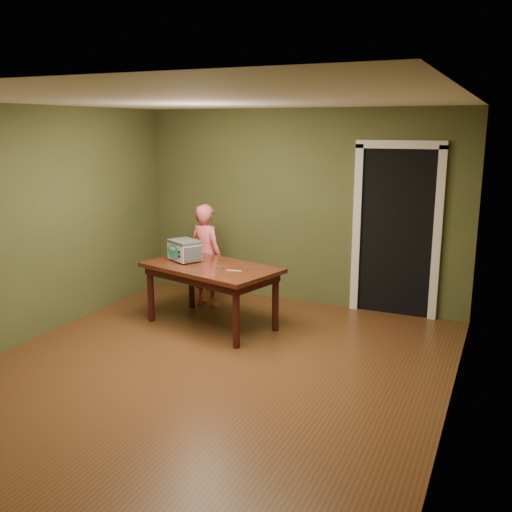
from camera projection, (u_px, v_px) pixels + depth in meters
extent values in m
plane|color=brown|center=(212.00, 368.00, 5.70)|extent=(5.00, 5.00, 0.00)
cube|color=brown|center=(300.00, 208.00, 7.64)|extent=(4.50, 0.02, 2.60)
cube|color=brown|center=(31.00, 225.00, 6.32)|extent=(0.02, 5.00, 2.60)
cube|color=brown|center=(459.00, 264.00, 4.51)|extent=(0.02, 5.00, 2.60)
cube|color=white|center=(207.00, 100.00, 5.12)|extent=(4.50, 5.00, 0.02)
cube|color=black|center=(401.00, 229.00, 7.44)|extent=(0.90, 0.60, 2.10)
cube|color=black|center=(396.00, 233.00, 7.16)|extent=(0.90, 0.02, 2.10)
cube|color=white|center=(357.00, 231.00, 7.34)|extent=(0.10, 0.06, 2.20)
cube|color=white|center=(437.00, 237.00, 6.94)|extent=(0.10, 0.06, 2.20)
cube|color=white|center=(401.00, 144.00, 6.90)|extent=(1.10, 0.06, 0.10)
cube|color=#3B120D|center=(211.00, 268.00, 6.77)|extent=(1.78, 1.28, 0.05)
cube|color=black|center=(211.00, 274.00, 6.79)|extent=(1.63, 1.13, 0.10)
cylinder|color=black|center=(151.00, 294.00, 7.02)|extent=(0.08, 0.08, 0.70)
cylinder|color=black|center=(191.00, 282.00, 7.55)|extent=(0.08, 0.08, 0.70)
cylinder|color=black|center=(236.00, 317.00, 6.16)|extent=(0.08, 0.08, 0.70)
cylinder|color=black|center=(275.00, 302.00, 6.69)|extent=(0.08, 0.08, 0.70)
cylinder|color=#4C4F54|center=(171.00, 259.00, 7.07)|extent=(0.03, 0.03, 0.02)
cylinder|color=#4C4F54|center=(186.00, 257.00, 7.19)|extent=(0.03, 0.03, 0.02)
cylinder|color=#4C4F54|center=(184.00, 264.00, 6.82)|extent=(0.03, 0.03, 0.02)
cylinder|color=#4C4F54|center=(199.00, 261.00, 6.94)|extent=(0.03, 0.03, 0.02)
cube|color=silver|center=(185.00, 251.00, 6.98)|extent=(0.47, 0.43, 0.22)
cube|color=#4C4F54|center=(184.00, 242.00, 6.95)|extent=(0.48, 0.43, 0.03)
cube|color=#4C4F54|center=(177.00, 248.00, 7.14)|extent=(0.13, 0.22, 0.17)
cube|color=#4C4F54|center=(193.00, 254.00, 6.82)|extent=(0.13, 0.22, 0.17)
ellipsoid|color=teal|center=(173.00, 252.00, 6.92)|extent=(0.26, 0.15, 0.18)
cylinder|color=black|center=(179.00, 252.00, 6.80)|extent=(0.03, 0.02, 0.03)
cylinder|color=black|center=(179.00, 257.00, 6.81)|extent=(0.03, 0.02, 0.02)
cylinder|color=silver|center=(219.00, 267.00, 6.64)|extent=(0.10, 0.10, 0.02)
cylinder|color=#492518|center=(219.00, 267.00, 6.64)|extent=(0.09, 0.09, 0.01)
cube|color=tan|center=(234.00, 271.00, 6.52)|extent=(0.18, 0.06, 0.01)
imported|color=#DA5A5C|center=(206.00, 256.00, 7.56)|extent=(0.57, 0.45, 1.38)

